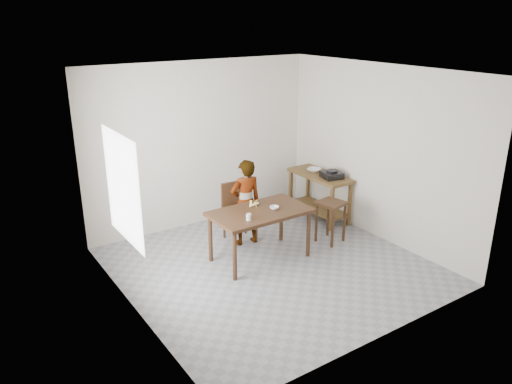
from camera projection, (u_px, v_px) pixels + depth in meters
floor at (272, 268)px, 7.07m from camera, size 4.00×4.00×0.04m
ceiling at (274, 70)px, 6.14m from camera, size 4.00×4.00×0.04m
wall_back at (201, 144)px, 8.18m from camera, size 4.00×0.04×2.70m
wall_front at (390, 227)px, 5.03m from camera, size 4.00×0.04×2.70m
wall_left at (126, 207)px, 5.54m from camera, size 0.04×4.00×2.70m
wall_right at (379, 153)px, 7.66m from camera, size 0.04×4.00×2.70m
window_pane at (122, 188)px, 5.67m from camera, size 0.02×1.10×1.30m
dining_table at (260, 235)px, 7.17m from camera, size 1.40×0.80×0.75m
prep_counter at (319, 196)px, 8.61m from camera, size 0.50×1.20×0.80m
child at (246, 202)px, 7.56m from camera, size 0.53×0.38×1.34m
dining_chair at (240, 213)px, 7.73m from camera, size 0.48×0.48×0.91m
stool at (330, 222)px, 7.73m from camera, size 0.44×0.44×0.66m
glass_tumbler at (249, 217)px, 6.70m from camera, size 0.07×0.07×0.09m
small_bowl at (274, 208)px, 7.09m from camera, size 0.15×0.15×0.04m
banana at (254, 204)px, 7.20m from camera, size 0.17×0.12×0.06m
serving_bowl at (314, 170)px, 8.59m from camera, size 0.31×0.31×0.06m
gas_burner at (332, 175)px, 8.26m from camera, size 0.37×0.37×0.10m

